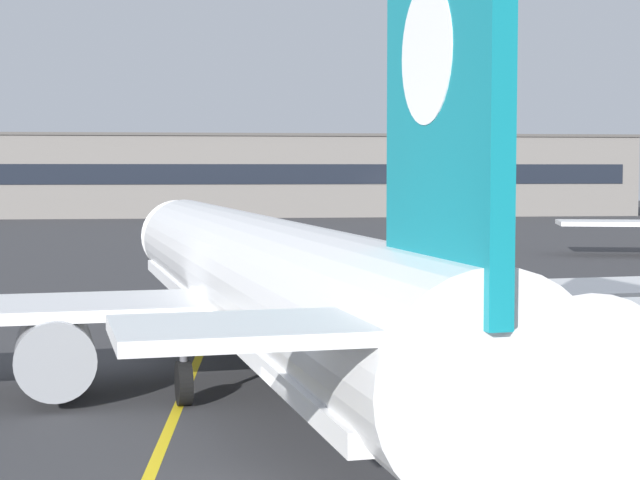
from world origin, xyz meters
TOP-DOWN VIEW (x-y plane):
  - taxiway_centreline at (0.00, 30.00)m, footprint 14.61×179.45m
  - airliner_foreground at (0.79, 10.96)m, footprint 32.35×41.46m
  - terminal_building at (0.60, 133.01)m, footprint 126.48×12.40m

SIDE VIEW (x-z plane):
  - taxiway_centreline at x=0.00m, z-range 0.00..0.01m
  - airliner_foreground at x=0.79m, z-range -2.46..9.19m
  - terminal_building at x=0.60m, z-range 0.01..11.90m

